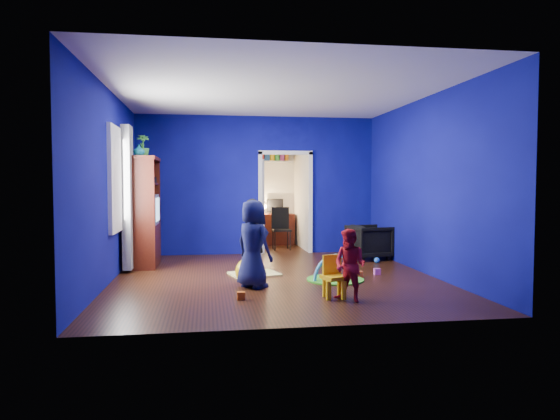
{
  "coord_description": "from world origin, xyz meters",
  "views": [
    {
      "loc": [
        -1.06,
        -7.73,
        1.48
      ],
      "look_at": [
        0.14,
        0.4,
        1.05
      ],
      "focal_mm": 32.0,
      "sensor_mm": 36.0,
      "label": 1
    }
  ],
  "objects": [
    {
      "name": "desk_monitor",
      "position": [
        0.6,
        4.38,
        0.95
      ],
      "size": [
        0.4,
        0.05,
        0.32
      ],
      "primitive_type": "cube",
      "color": "black",
      "rests_on": "study_desk"
    },
    {
      "name": "book_shelf",
      "position": [
        0.6,
        4.37,
        2.02
      ],
      "size": [
        0.88,
        0.24,
        0.04
      ],
      "primitive_type": "cube",
      "color": "white",
      "rests_on": "study_desk"
    },
    {
      "name": "kid_chair",
      "position": [
        0.57,
        -1.51,
        0.25
      ],
      "size": [
        0.36,
        0.36,
        0.5
      ],
      "primitive_type": "cube",
      "rotation": [
        0.0,
        0.0,
        0.34
      ],
      "color": "yellow",
      "rests_on": "floor"
    },
    {
      "name": "wall_back",
      "position": [
        0.0,
        2.75,
        1.45
      ],
      "size": [
        5.0,
        0.02,
        2.9
      ],
      "primitive_type": "cube",
      "color": "#090967",
      "rests_on": "floor"
    },
    {
      "name": "floor",
      "position": [
        0.0,
        0.0,
        0.0
      ],
      "size": [
        5.0,
        5.5,
        0.01
      ],
      "primitive_type": "cube",
      "color": "black",
      "rests_on": "ground"
    },
    {
      "name": "tv_armoire",
      "position": [
        -2.21,
        1.48,
        0.98
      ],
      "size": [
        0.58,
        1.14,
        1.96
      ],
      "primitive_type": "cube",
      "color": "#3B1309",
      "rests_on": "floor"
    },
    {
      "name": "child_black",
      "position": [
        -0.3,
        0.38,
        0.62
      ],
      "size": [
        0.5,
        0.54,
        1.24
      ],
      "primitive_type": "imported",
      "rotation": [
        0.0,
        0.0,
        2.17
      ],
      "color": "black",
      "rests_on": "floor"
    },
    {
      "name": "study_desk",
      "position": [
        0.6,
        4.26,
        0.38
      ],
      "size": [
        0.88,
        0.44,
        0.75
      ],
      "primitive_type": "cube",
      "color": "#3D140A",
      "rests_on": "floor"
    },
    {
      "name": "vase",
      "position": [
        -2.21,
        1.18,
        2.06
      ],
      "size": [
        0.23,
        0.23,
        0.2
      ],
      "primitive_type": "imported",
      "rotation": [
        0.0,
        0.0,
        -0.21
      ],
      "color": "#0C5462",
      "rests_on": "tv_armoire"
    },
    {
      "name": "curtain",
      "position": [
        -2.37,
        0.9,
        1.25
      ],
      "size": [
        0.14,
        0.42,
        2.4
      ],
      "primitive_type": "cube",
      "color": "slate",
      "rests_on": "floor"
    },
    {
      "name": "alcove",
      "position": [
        0.6,
        3.62,
        1.25
      ],
      "size": [
        1.0,
        1.75,
        2.5
      ],
      "primitive_type": null,
      "color": "silver",
      "rests_on": "floor"
    },
    {
      "name": "toy_4",
      "position": [
        1.68,
        0.01,
        0.05
      ],
      "size": [
        0.1,
        0.08,
        0.1
      ],
      "primitive_type": "cube",
      "color": "#DD53C0",
      "rests_on": "floor"
    },
    {
      "name": "wall_right",
      "position": [
        2.5,
        0.0,
        1.45
      ],
      "size": [
        0.02,
        5.5,
        2.9
      ],
      "primitive_type": "cube",
      "color": "#090967",
      "rests_on": "floor"
    },
    {
      "name": "doorway",
      "position": [
        0.6,
        2.75,
        1.05
      ],
      "size": [
        1.16,
        0.1,
        2.1
      ],
      "primitive_type": "cube",
      "color": "white",
      "rests_on": "floor"
    },
    {
      "name": "potted_plant",
      "position": [
        -2.21,
        1.7,
        2.17
      ],
      "size": [
        0.29,
        0.29,
        0.42
      ],
      "primitive_type": "imported",
      "rotation": [
        0.0,
        0.0,
        0.28
      ],
      "color": "green",
      "rests_on": "tv_armoire"
    },
    {
      "name": "ceiling",
      "position": [
        0.0,
        0.0,
        2.9
      ],
      "size": [
        5.0,
        5.5,
        0.01
      ],
      "primitive_type": "cube",
      "color": "white",
      "rests_on": "wall_back"
    },
    {
      "name": "hopper_ball",
      "position": [
        -0.46,
        -0.45,
        0.19
      ],
      "size": [
        0.38,
        0.38,
        0.38
      ],
      "primitive_type": "sphere",
      "color": "yellow",
      "rests_on": "floor"
    },
    {
      "name": "wall_left",
      "position": [
        -2.5,
        0.0,
        1.45
      ],
      "size": [
        0.02,
        5.5,
        2.9
      ],
      "primitive_type": "cube",
      "color": "#090967",
      "rests_on": "floor"
    },
    {
      "name": "crt_tv",
      "position": [
        -2.17,
        1.48,
        1.02
      ],
      "size": [
        0.46,
        0.7,
        0.54
      ],
      "primitive_type": "cube",
      "color": "silver",
      "rests_on": "tv_armoire"
    },
    {
      "name": "toy_0",
      "position": [
        1.32,
        -0.19,
        0.05
      ],
      "size": [
        0.1,
        0.08,
        0.1
      ],
      "primitive_type": "cube",
      "color": "#CF4922",
      "rests_on": "floor"
    },
    {
      "name": "child_navy",
      "position": [
        -0.41,
        -0.7,
        0.63
      ],
      "size": [
        0.69,
        0.73,
        1.25
      ],
      "primitive_type": "imported",
      "rotation": [
        0.0,
        0.0,
        2.25
      ],
      "color": "#0F1237",
      "rests_on": "floor"
    },
    {
      "name": "armchair",
      "position": [
        2.1,
        1.65,
        0.34
      ],
      "size": [
        0.86,
        0.84,
        0.68
      ],
      "primitive_type": "imported",
      "rotation": [
        0.0,
        0.0,
        1.75
      ],
      "color": "black",
      "rests_on": "floor"
    },
    {
      "name": "yellow_blanket",
      "position": [
        -0.3,
        0.28,
        0.01
      ],
      "size": [
        0.88,
        0.77,
        0.03
      ],
      "primitive_type": "cube",
      "rotation": [
        0.0,
        0.0,
        0.26
      ],
      "color": "#F2E07A",
      "rests_on": "floor"
    },
    {
      "name": "play_mat",
      "position": [
        0.88,
        -0.36,
        0.01
      ],
      "size": [
        0.87,
        0.87,
        0.02
      ],
      "primitive_type": "cylinder",
      "color": "green",
      "rests_on": "floor"
    },
    {
      "name": "wall_front",
      "position": [
        0.0,
        -2.75,
        1.45
      ],
      "size": [
        5.0,
        0.02,
        2.9
      ],
      "primitive_type": "cube",
      "color": "#090967",
      "rests_on": "floor"
    },
    {
      "name": "desk_lamp",
      "position": [
        0.32,
        4.32,
        0.93
      ],
      "size": [
        0.14,
        0.14,
        0.14
      ],
      "primitive_type": "sphere",
      "color": "#FFD88C",
      "rests_on": "study_desk"
    },
    {
      "name": "window_left",
      "position": [
        -2.48,
        0.35,
        1.55
      ],
      "size": [
        0.03,
        0.95,
        1.55
      ],
      "primitive_type": "cube",
      "color": "white",
      "rests_on": "wall_left"
    },
    {
      "name": "toy_arch",
      "position": [
        0.88,
        -0.36,
        0.02
      ],
      "size": [
        0.76,
        0.3,
        0.78
      ],
      "primitive_type": "torus",
      "rotation": [
        1.57,
        0.0,
        0.33
      ],
      "color": "#3F8CD8",
      "rests_on": "floor"
    },
    {
      "name": "toy_2",
      "position": [
        -0.64,
        -1.42,
        0.05
      ],
      "size": [
        0.1,
        0.08,
        0.1
      ],
      "primitive_type": "cube",
      "color": "#EC5F0C",
      "rests_on": "floor"
    },
    {
      "name": "toy_1",
      "position": [
        2.09,
        1.17,
        0.06
      ],
      "size": [
        0.11,
        0.11,
        0.11
      ],
      "primitive_type": "sphere",
      "color": "blue",
      "rests_on": "floor"
    },
    {
      "name": "toy_3",
      "position": [
        1.0,
        0.93,
        0.06
      ],
      "size": [
        0.11,
        0.11,
        0.11
      ],
      "primitive_type": "sphere",
      "color": "green",
      "rests_on": "floor"
    },
    {
      "name": "folding_chair",
      "position": [
        0.6,
        3.3,
        0.46
      ],
      "size": [
        0.4,
        0.4,
        0.92
      ],
      "primitive_type": "cube",
      "color": "black",
      "rests_on": "floor"
    },
    {
      "name": "toddler_red",
      "position": [
        0.72,
        -1.71,
        0.46
      ],
      "size": [
        0.55,
        0.56,
        0.91
      ],
      "primitive_type": "imported",
      "rotation": [
        0.0,
        0.0,
        -0.84
      ],
      "color": "#B31513",
      "rests_on": "floor"
    }
  ]
}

